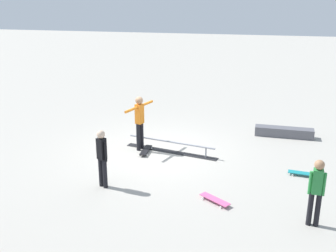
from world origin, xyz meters
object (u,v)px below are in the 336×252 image
bystander_black_shirt (102,155)px  skateboard_main (146,150)px  skater_main (140,119)px  loose_skateboard_teal (304,173)px  skate_ledge (284,132)px  grind_rail (171,147)px  loose_skateboard_pink (215,199)px  bystander_green_shirt (316,189)px

bystander_black_shirt → skateboard_main: bearing=105.8°
skater_main → loose_skateboard_teal: skater_main is taller
skate_ledge → skateboard_main: bearing=27.5°
grind_rail → loose_skateboard_pink: bearing=132.3°
skate_ledge → skater_main: skater_main is taller
skate_ledge → loose_skateboard_teal: (-0.30, 2.98, -0.08)m
bystander_black_shirt → loose_skateboard_pink: bearing=22.7°
loose_skateboard_teal → loose_skateboard_pink: bearing=48.2°
skate_ledge → loose_skateboard_pink: size_ratio=2.48×
skate_ledge → skateboard_main: 4.72m
skateboard_main → loose_skateboard_pink: 3.49m
grind_rail → loose_skateboard_pink: (-1.55, 2.81, -0.08)m
skateboard_main → grind_rail: bearing=-74.9°
skateboard_main → bystander_green_shirt: bearing=-124.9°
bystander_green_shirt → loose_skateboard_pink: bearing=170.3°
loose_skateboard_pink → skater_main: bearing=168.0°
bystander_black_shirt → loose_skateboard_pink: 2.93m
skater_main → bystander_green_shirt: size_ratio=1.11×
grind_rail → loose_skateboard_teal: size_ratio=3.54×
loose_skateboard_pink → grind_rail: bearing=155.4°
skater_main → bystander_black_shirt: 2.59m
grind_rail → skateboard_main: (0.74, 0.18, -0.08)m
grind_rail → skater_main: (0.97, -0.03, 0.82)m
loose_skateboard_teal → bystander_green_shirt: bearing=96.1°
loose_skateboard_pink → bystander_black_shirt: bearing=-149.1°
grind_rail → loose_skateboard_teal: 3.87m
grind_rail → loose_skateboard_pink: size_ratio=3.81×
loose_skateboard_pink → loose_skateboard_teal: (-2.20, -1.83, 0.00)m
grind_rail → skater_main: size_ratio=1.74×
skater_main → loose_skateboard_pink: size_ratio=2.19×
skater_main → bystander_green_shirt: 5.75m
skateboard_main → skater_main: bearing=48.4°
bystander_black_shirt → loose_skateboard_teal: (-5.01, -1.55, -0.78)m
skate_ledge → skateboard_main: (4.19, 2.18, -0.08)m
bystander_black_shirt → loose_skateboard_pink: bystander_black_shirt is taller
skateboard_main → loose_skateboard_teal: (-4.49, 0.80, 0.00)m
skater_main → skateboard_main: size_ratio=2.08×
skateboard_main → loose_skateboard_pink: same height
grind_rail → skater_main: bearing=11.7°
bystander_green_shirt → skateboard_main: bearing=149.7°
bystander_black_shirt → bystander_green_shirt: bearing=18.4°
skateboard_main → loose_skateboard_teal: size_ratio=0.98×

